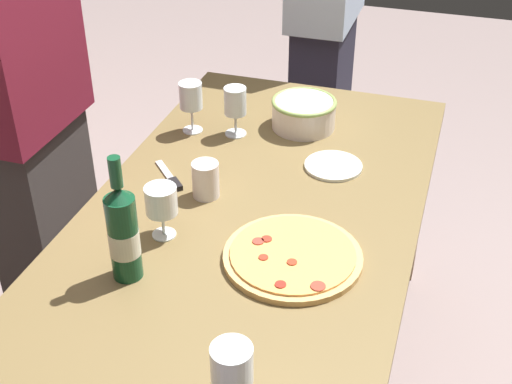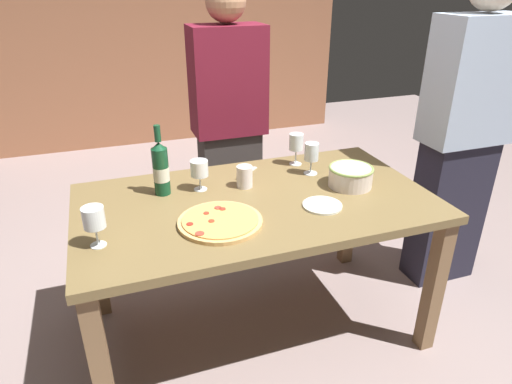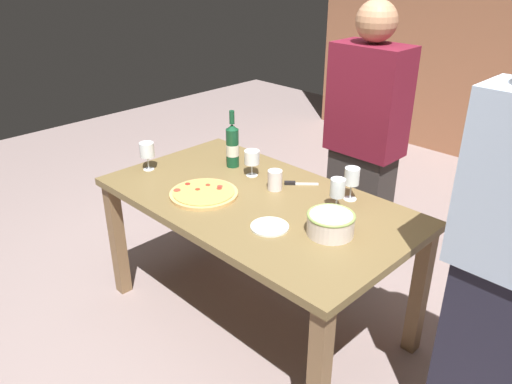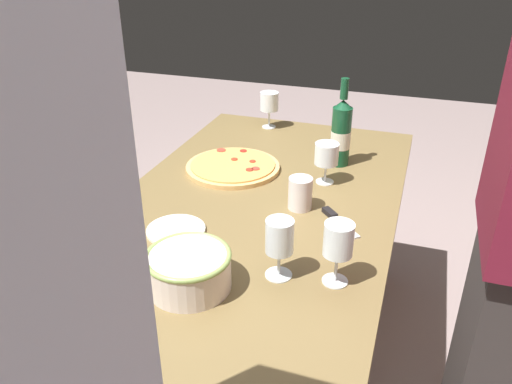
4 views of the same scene
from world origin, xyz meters
The scene contains 15 objects.
ground_plane centered at (0.00, 0.00, 0.00)m, with size 8.00×8.00×0.00m, color gray.
dining_table centered at (0.00, 0.00, 0.66)m, with size 1.60×0.90×0.75m.
brick_wall_back centered at (0.00, 3.20, 1.29)m, with size 4.00×0.16×2.57m, color #9D6344.
pizza centered at (-0.21, -0.16, 0.76)m, with size 0.35×0.35×0.03m.
serving_bowl centered at (0.48, -0.01, 0.80)m, with size 0.21×0.21×0.10m.
wine_bottle centered at (-0.39, 0.20, 0.88)m, with size 0.07×0.07×0.33m.
wine_glass_near_pizza centered at (-0.22, 0.18, 0.86)m, with size 0.08×0.08×0.15m.
wine_glass_by_bottle centered at (0.34, 0.33, 0.87)m, with size 0.07×0.07×0.17m.
wine_glass_far_left centered at (0.36, 0.18, 0.86)m, with size 0.07×0.07×0.16m.
wine_glass_far_right centered at (-0.69, -0.17, 0.86)m, with size 0.08×0.08×0.16m.
cup_amber centered at (-0.01, 0.15, 0.80)m, with size 0.08×0.08×0.10m, color silver.
side_plate centered at (0.25, -0.16, 0.76)m, with size 0.17×0.17×0.01m, color white.
pizza_knife centered at (0.03, 0.27, 0.76)m, with size 0.15×0.14×0.02m.
person_host centered at (1.21, 0.09, 0.88)m, with size 0.45×0.24×1.74m.
person_guest_left centered at (0.10, 0.78, 0.84)m, with size 0.42×0.24×1.65m.
Camera 2 is at (-0.61, -1.73, 1.67)m, focal length 31.75 mm.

